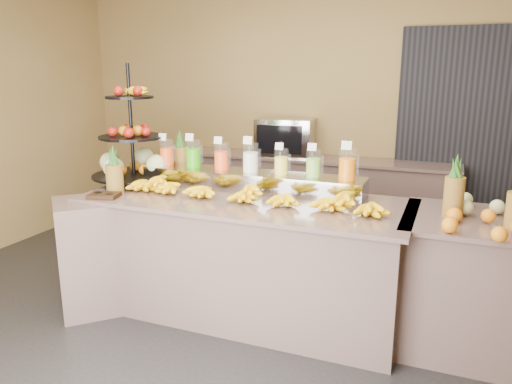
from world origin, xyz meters
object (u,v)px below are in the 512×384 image
Objects in this scene: oven_warmer at (286,137)px; fruit_stand at (138,153)px; condiment_caddy at (104,196)px; banana_heap at (248,191)px; pitcher_tray at (251,181)px; right_fruit_pile at (480,213)px.

fruit_stand is at bearing -118.64° from oven_warmer.
condiment_caddy is at bearing -83.66° from fruit_stand.
banana_heap is 2.01m from oven_warmer.
pitcher_tray is 0.86× the size of banana_heap.
fruit_stand is at bearing -175.05° from pitcher_tray.
right_fruit_pile is (1.69, -0.35, 0.01)m from pitcher_tray.
banana_heap is 1.11m from condiment_caddy.
banana_heap is (0.10, -0.30, -0.00)m from pitcher_tray.
banana_heap is at bearing -85.00° from oven_warmer.
oven_warmer is (-0.27, 1.67, 0.13)m from pitcher_tray.
fruit_stand is (-1.12, 0.21, 0.18)m from banana_heap.
right_fruit_pile is (1.59, -0.05, 0.01)m from banana_heap.
oven_warmer is at bearing 73.75° from condiment_caddy.
pitcher_tray is 3.64× the size of right_fruit_pile.
fruit_stand is 0.61m from condiment_caddy.
right_fruit_pile is at bearing -1.81° from banana_heap.
pitcher_tray is 2.97× the size of oven_warmer.
banana_heap reaches higher than condiment_caddy.
banana_heap reaches higher than pitcher_tray.
fruit_stand reaches higher than right_fruit_pile.
oven_warmer reaches higher than condiment_caddy.
fruit_stand is at bearing 97.05° from condiment_caddy.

